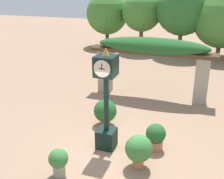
# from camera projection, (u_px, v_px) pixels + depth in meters

# --- Properties ---
(ground_plane) EXTENTS (60.00, 60.00, 0.00)m
(ground_plane) POSITION_uv_depth(u_px,v_px,m) (116.00, 151.00, 8.44)
(ground_plane) COLOR #9E7A60
(pedestal_clock) EXTENTS (0.58, 0.63, 3.11)m
(pedestal_clock) POSITION_uv_depth(u_px,v_px,m) (106.00, 101.00, 8.11)
(pedestal_clock) COLOR black
(pedestal_clock) RESTS_ON ground
(pergola) EXTENTS (5.39, 1.15, 2.61)m
(pergola) POSITION_uv_depth(u_px,v_px,m) (152.00, 53.00, 11.85)
(pergola) COLOR #A89E89
(pergola) RESTS_ON ground
(potted_plant_near_left) EXTENTS (0.51, 0.51, 0.77)m
(potted_plant_near_left) POSITION_uv_depth(u_px,v_px,m) (59.00, 161.00, 7.22)
(potted_plant_near_left) COLOR gray
(potted_plant_near_left) RESTS_ON ground
(potted_plant_near_right) EXTENTS (0.60, 0.60, 0.83)m
(potted_plant_near_right) POSITION_uv_depth(u_px,v_px,m) (156.00, 136.00, 8.39)
(potted_plant_near_right) COLOR #B26B4C
(potted_plant_near_right) RESTS_ON ground
(potted_plant_far_left) EXTENTS (0.75, 0.75, 0.97)m
(potted_plant_far_left) POSITION_uv_depth(u_px,v_px,m) (139.00, 149.00, 7.51)
(potted_plant_far_left) COLOR #B26B4C
(potted_plant_far_left) RESTS_ON ground
(potted_plant_far_right) EXTENTS (0.81, 0.81, 0.95)m
(potted_plant_far_right) POSITION_uv_depth(u_px,v_px,m) (105.00, 111.00, 9.82)
(potted_plant_far_right) COLOR #9E563D
(potted_plant_far_right) RESTS_ON ground
(tree_line) EXTENTS (14.72, 4.51, 4.88)m
(tree_line) POSITION_uv_depth(u_px,v_px,m) (191.00, 15.00, 18.89)
(tree_line) COLOR brown
(tree_line) RESTS_ON ground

